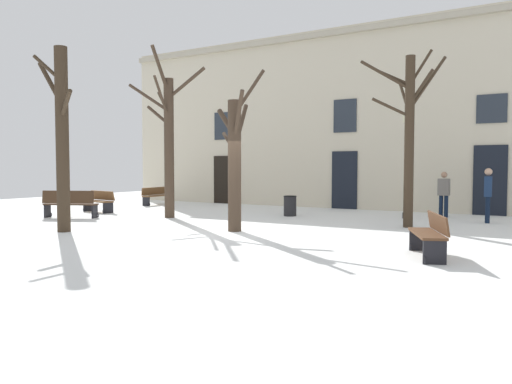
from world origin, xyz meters
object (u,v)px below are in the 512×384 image
object	(u,v)px
tree_center	(235,158)
tree_right_of_center	(62,134)
bench_facing_shops	(70,203)
person_crossing_plaza	(444,192)
tree_near_facade	(409,133)
bench_far_corner	(157,195)
streetlamp	(407,153)
bench_near_lamp	(99,201)
tree_foreground	(168,140)
litter_bin	(290,206)
bench_by_litter_bin	(429,234)
person_by_shop_door	(488,192)

from	to	relation	value
tree_center	tree_right_of_center	world-z (taller)	tree_right_of_center
bench_facing_shops	person_crossing_plaza	size ratio (longest dim) A/B	1.18
tree_near_facade	bench_far_corner	bearing A→B (deg)	167.00
streetlamp	bench_near_lamp	world-z (taller)	streetlamp
tree_foreground	streetlamp	xyz separation A→B (m)	(7.24, 4.02, -0.45)
litter_bin	bench_near_lamp	bearing A→B (deg)	-161.18
tree_near_facade	person_crossing_plaza	xyz separation A→B (m)	(0.39, 3.60, -1.91)
bench_far_corner	litter_bin	bearing A→B (deg)	-105.87
tree_right_of_center	tree_foreground	bearing A→B (deg)	89.45
streetlamp	person_crossing_plaza	xyz separation A→B (m)	(1.06, 1.06, -1.39)
bench_by_litter_bin	person_by_shop_door	world-z (taller)	person_by_shop_door
tree_foreground	tree_center	size ratio (longest dim) A/B	1.30
bench_facing_shops	bench_far_corner	size ratio (longest dim) A/B	1.02
streetlamp	person_by_shop_door	size ratio (longest dim) A/B	2.13
tree_right_of_center	litter_bin	distance (m)	8.21
person_by_shop_door	person_crossing_plaza	world-z (taller)	person_by_shop_door
tree_center	bench_near_lamp	bearing A→B (deg)	164.88
bench_facing_shops	person_by_shop_door	bearing A→B (deg)	-179.69
bench_far_corner	person_by_shop_door	bearing A→B (deg)	-95.87
bench_near_lamp	person_crossing_plaza	world-z (taller)	person_crossing_plaza
litter_bin	bench_near_lamp	distance (m)	7.61
tree_foreground	person_crossing_plaza	world-z (taller)	tree_foreground
tree_center	bench_far_corner	world-z (taller)	tree_center
tree_foreground	bench_near_lamp	bearing A→B (deg)	176.25
bench_near_lamp	person_by_shop_door	distance (m)	14.13
tree_foreground	tree_near_facade	distance (m)	8.05
litter_bin	bench_facing_shops	xyz separation A→B (m)	(-6.36, -4.52, 0.13)
litter_bin	bench_by_litter_bin	distance (m)	8.50
tree_near_facade	litter_bin	distance (m)	5.26
bench_far_corner	bench_near_lamp	bearing A→B (deg)	-174.89
streetlamp	tree_near_facade	bearing A→B (deg)	-75.15
bench_by_litter_bin	bench_facing_shops	bearing A→B (deg)	-118.95
tree_center	streetlamp	distance (m)	6.72
tree_near_facade	tree_center	bearing A→B (deg)	-139.78
streetlamp	tree_center	bearing A→B (deg)	-119.09
tree_center	litter_bin	bearing A→B (deg)	97.11
tree_right_of_center	person_by_shop_door	distance (m)	13.01
litter_bin	person_crossing_plaza	xyz separation A→B (m)	(4.90, 2.38, 0.52)
streetlamp	tree_foreground	bearing A→B (deg)	-150.99
tree_foreground	streetlamp	bearing A→B (deg)	29.01
person_crossing_plaza	tree_near_facade	bearing A→B (deg)	91.95
streetlamp	bench_near_lamp	bearing A→B (deg)	-161.14
tree_right_of_center	bench_near_lamp	xyz separation A→B (m)	(-3.75, 4.62, -2.27)
bench_near_lamp	bench_far_corner	world-z (taller)	bench_near_lamp
tree_right_of_center	bench_far_corner	size ratio (longest dim) A/B	2.70
person_by_shop_door	bench_by_litter_bin	bearing A→B (deg)	173.55
tree_right_of_center	bench_by_litter_bin	xyz separation A→B (m)	(9.53, 1.13, -2.24)
tree_right_of_center	bench_by_litter_bin	distance (m)	9.85
bench_facing_shops	bench_by_litter_bin	bearing A→B (deg)	149.64
bench_by_litter_bin	bench_far_corner	distance (m)	15.87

